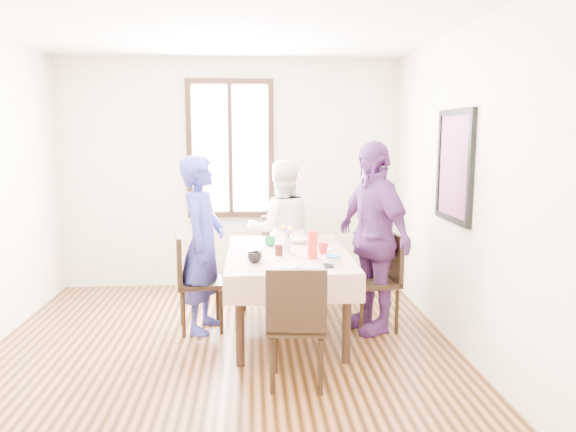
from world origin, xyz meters
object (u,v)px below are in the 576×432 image
at_px(dining_table, 288,293).
at_px(chair_right, 373,282).
at_px(chair_far, 281,259).
at_px(chair_near, 297,324).
at_px(chair_left, 200,282).
at_px(person_right, 372,237).
at_px(person_far, 281,231).
at_px(person_left, 202,244).

relative_size(dining_table, chair_right, 1.67).
xyz_separation_m(chair_far, chair_near, (0.00, -2.09, 0.00)).
distance_m(chair_left, chair_right, 1.61).
height_order(dining_table, person_right, person_right).
height_order(chair_far, person_right, person_right).
bearing_deg(chair_near, chair_right, 59.80).
xyz_separation_m(chair_left, person_far, (0.81, 0.88, 0.32)).
distance_m(person_far, person_right, 1.26).
bearing_deg(chair_far, dining_table, 89.17).
bearing_deg(person_left, chair_right, -80.84).
height_order(dining_table, person_left, person_left).
bearing_deg(person_left, chair_left, 102.57).
height_order(chair_left, chair_far, same).
distance_m(chair_far, chair_near, 2.09).
xyz_separation_m(chair_near, person_right, (0.78, 1.09, 0.43)).
bearing_deg(chair_right, person_far, 31.25).
height_order(dining_table, person_far, person_far).
height_order(chair_right, chair_near, same).
height_order(chair_left, person_far, person_far).
height_order(chair_far, person_left, person_left).
height_order(chair_near, person_left, person_left).
height_order(dining_table, chair_far, chair_far).
bearing_deg(person_right, person_far, -163.07).
distance_m(chair_left, person_right, 1.65).
bearing_deg(chair_left, person_left, 80.61).
bearing_deg(person_right, dining_table, -108.34).
bearing_deg(dining_table, chair_left, 169.98).
relative_size(chair_left, chair_near, 1.00).
distance_m(chair_right, chair_far, 1.28).
distance_m(chair_near, person_left, 1.47).
bearing_deg(chair_right, person_right, 81.76).
relative_size(chair_left, person_far, 0.59).
bearing_deg(person_far, chair_right, 126.09).
bearing_deg(person_right, chair_left, -115.22).
xyz_separation_m(dining_table, chair_right, (0.81, 0.05, 0.08)).
relative_size(chair_near, person_right, 0.52).
relative_size(chair_far, person_left, 0.56).
relative_size(dining_table, chair_far, 1.67).
height_order(person_left, person_right, person_right).
height_order(person_left, person_far, person_left).
distance_m(chair_left, person_far, 1.24).
height_order(person_far, person_right, person_right).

